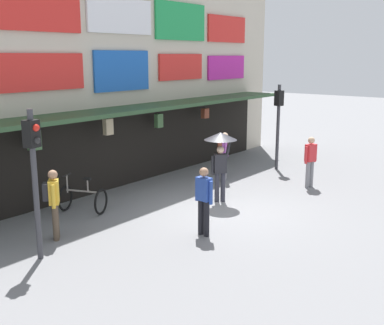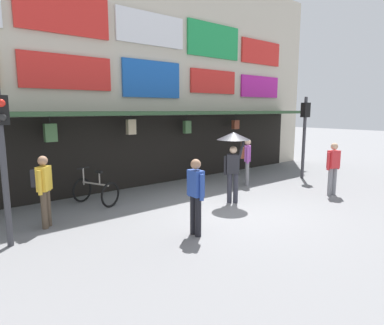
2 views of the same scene
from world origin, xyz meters
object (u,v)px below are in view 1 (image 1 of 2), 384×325
pedestrian_in_blue (224,153)px  pedestrian_in_yellow (204,197)px  traffic_light_near (34,161)px  traffic_light_far (278,113)px  pedestrian_in_red (310,159)px  bicycle_parked (83,199)px  pedestrian_with_umbrella (220,147)px  pedestrian_in_black (53,199)px

pedestrian_in_blue → pedestrian_in_yellow: bearing=-150.7°
traffic_light_near → traffic_light_far: 10.46m
pedestrian_in_yellow → pedestrian_in_red: (5.59, -0.15, 0.00)m
bicycle_parked → pedestrian_in_yellow: pedestrian_in_yellow is taller
pedestrian_in_blue → pedestrian_with_umbrella: pedestrian_with_umbrella is taller
pedestrian_in_blue → pedestrian_in_yellow: (-4.58, -2.57, -0.04)m
pedestrian_in_black → pedestrian_with_umbrella: pedestrian_with_umbrella is taller
traffic_light_near → pedestrian_in_blue: size_ratio=1.90×
pedestrian_in_black → pedestrian_in_yellow: 3.52m
bicycle_parked → pedestrian_in_red: 7.35m
bicycle_parked → pedestrian_in_blue: size_ratio=0.80×
traffic_light_far → traffic_light_near: bearing=-179.9°
traffic_light_near → pedestrian_in_red: size_ratio=1.90×
traffic_light_far → pedestrian_with_umbrella: traffic_light_far is taller
pedestrian_in_black → pedestrian_in_yellow: bearing=-47.6°
bicycle_parked → pedestrian_in_blue: (5.27, -1.08, 0.59)m
pedestrian_in_blue → pedestrian_in_red: bearing=-69.7°
traffic_light_near → pedestrian_with_umbrella: size_ratio=1.54×
traffic_light_near → pedestrian_in_blue: traffic_light_near is taller
traffic_light_near → pedestrian_with_umbrella: (5.72, -0.67, -0.50)m
pedestrian_in_black → pedestrian_in_blue: same height
traffic_light_near → bicycle_parked: traffic_light_near is taller
pedestrian_with_umbrella → pedestrian_in_yellow: bearing=-153.1°
pedestrian_in_black → pedestrian_in_blue: 6.95m
pedestrian_in_yellow → pedestrian_with_umbrella: 2.87m
traffic_light_far → pedestrian_in_black: bearing=176.1°
traffic_light_far → bicycle_parked: size_ratio=2.38×
pedestrian_in_blue → pedestrian_in_red: same height
bicycle_parked → pedestrian_with_umbrella: pedestrian_with_umbrella is taller
traffic_light_far → pedestrian_in_red: traffic_light_far is taller
pedestrian_in_black → pedestrian_with_umbrella: bearing=-15.4°
traffic_light_near → pedestrian_in_blue: (7.82, 0.64, -1.16)m
pedestrian_in_black → bicycle_parked: bearing=31.9°
traffic_light_far → pedestrian_in_red: (-1.63, -2.09, -1.19)m
bicycle_parked → pedestrian_with_umbrella: bearing=-37.0°
bicycle_parked → pedestrian_in_red: (6.27, -3.80, 0.55)m
pedestrian_in_yellow → pedestrian_in_black: bearing=132.4°
bicycle_parked → pedestrian_in_yellow: size_ratio=0.80×
pedestrian_in_yellow → pedestrian_in_red: 5.59m
traffic_light_far → bicycle_parked: bearing=167.9°
pedestrian_in_red → bicycle_parked: bearing=148.8°
pedestrian_in_blue → pedestrian_in_black: bearing=179.8°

